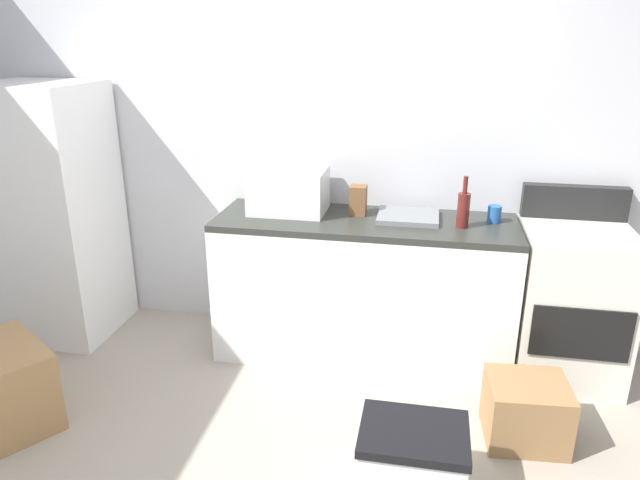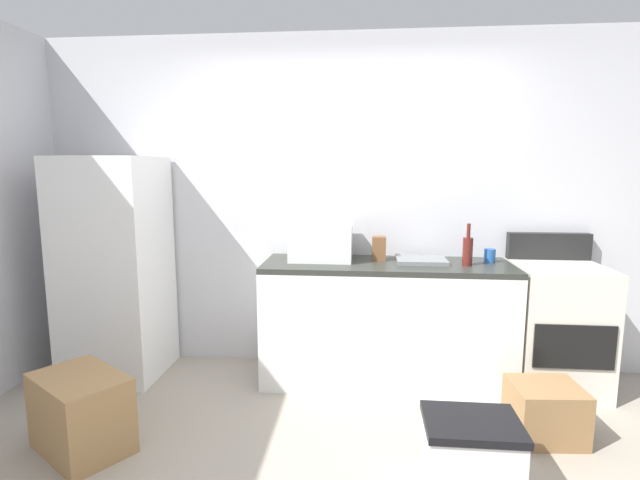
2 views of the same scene
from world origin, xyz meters
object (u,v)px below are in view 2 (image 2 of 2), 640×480
at_px(storage_bin, 470,455).
at_px(cardboard_box_large, 545,411).
at_px(refrigerator, 115,268).
at_px(knife_block, 379,248).
at_px(microwave, 321,242).
at_px(coffee_mug, 490,256).
at_px(wine_bottle, 468,250).
at_px(stove_oven, 556,325).
at_px(cardboard_box_medium, 81,413).

bearing_deg(storage_bin, cardboard_box_large, 44.71).
bearing_deg(refrigerator, storage_bin, -26.09).
bearing_deg(storage_bin, knife_block, 107.76).
height_order(microwave, coffee_mug, microwave).
distance_m(microwave, storage_bin, 1.78).
xyz_separation_m(refrigerator, cardboard_box_large, (2.96, -0.64, -0.67)).
bearing_deg(knife_block, wine_bottle, -12.00).
relative_size(wine_bottle, cardboard_box_large, 0.77).
height_order(microwave, wine_bottle, wine_bottle).
bearing_deg(stove_oven, refrigerator, -179.03).
bearing_deg(stove_oven, coffee_mug, 169.87).
distance_m(microwave, wine_bottle, 1.06).
relative_size(coffee_mug, knife_block, 0.56).
bearing_deg(cardboard_box_medium, stove_oven, 19.96).
height_order(microwave, knife_block, microwave).
relative_size(coffee_mug, storage_bin, 0.22).
xyz_separation_m(microwave, cardboard_box_large, (1.40, -0.77, -0.87)).
bearing_deg(storage_bin, microwave, 123.16).
bearing_deg(microwave, refrigerator, -175.43).
relative_size(stove_oven, knife_block, 6.11).
distance_m(wine_bottle, coffee_mug, 0.23).
bearing_deg(wine_bottle, microwave, 173.74).
height_order(refrigerator, stove_oven, refrigerator).
xyz_separation_m(coffee_mug, knife_block, (-0.81, 0.00, 0.04)).
bearing_deg(storage_bin, cardboard_box_medium, 175.55).
bearing_deg(cardboard_box_medium, refrigerator, 106.85).
bearing_deg(cardboard_box_large, microwave, 151.29).
distance_m(refrigerator, storage_bin, 2.77).
bearing_deg(cardboard_box_large, cardboard_box_medium, -171.92).
distance_m(wine_bottle, cardboard_box_medium, 2.64).
xyz_separation_m(microwave, storage_bin, (0.86, -1.31, -0.84)).
xyz_separation_m(stove_oven, knife_block, (-1.28, 0.09, 0.52)).
relative_size(cardboard_box_large, cardboard_box_medium, 0.71).
relative_size(wine_bottle, storage_bin, 0.65).
height_order(microwave, cardboard_box_medium, microwave).
distance_m(refrigerator, wine_bottle, 2.62).
height_order(stove_oven, microwave, microwave).
height_order(wine_bottle, cardboard_box_large, wine_bottle).
distance_m(stove_oven, coffee_mug, 0.68).
height_order(stove_oven, knife_block, stove_oven).
relative_size(refrigerator, stove_oven, 1.52).
relative_size(cardboard_box_medium, storage_bin, 1.19).
xyz_separation_m(microwave, wine_bottle, (1.05, -0.12, -0.03)).
relative_size(refrigerator, wine_bottle, 5.56).
xyz_separation_m(refrigerator, cardboard_box_medium, (0.31, -1.02, -0.61)).
height_order(microwave, cardboard_box_large, microwave).
xyz_separation_m(coffee_mug, cardboard_box_medium, (-2.49, -1.16, -0.73)).
distance_m(refrigerator, stove_oven, 3.29).
xyz_separation_m(wine_bottle, knife_block, (-0.62, 0.13, -0.02)).
bearing_deg(cardboard_box_medium, microwave, 42.41).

